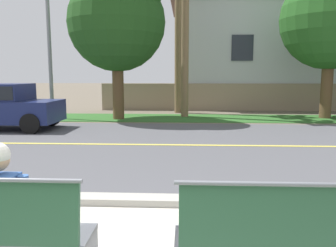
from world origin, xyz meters
TOP-DOWN VIEW (x-y plane):
  - ground_plane at (0.00, 8.00)m, footprint 140.00×140.00m
  - curb_edge at (0.00, 2.35)m, footprint 44.00×0.30m
  - street_asphalt at (0.00, 6.50)m, footprint 52.00×8.00m
  - road_centre_line at (0.00, 6.50)m, footprint 48.00×0.14m
  - far_verge_grass at (0.00, 12.24)m, footprint 48.00×2.80m
  - bench_right at (1.29, 0.43)m, footprint 1.86×0.48m
  - seated_person_blue at (-1.17, 0.60)m, footprint 0.52×0.68m
  - streetlamp at (-5.17, 12.02)m, footprint 0.24×2.10m
  - shade_tree_far_left at (-2.20, 11.69)m, footprint 3.93×3.93m
  - shade_tree_left at (6.56, 12.45)m, footprint 4.11×4.11m
  - garden_wall at (2.58, 15.63)m, footprint 13.00×0.36m
  - house_across_street at (6.00, 18.83)m, footprint 12.74×6.91m

SIDE VIEW (x-z plane):
  - ground_plane at x=0.00m, z-range 0.00..0.00m
  - street_asphalt at x=0.00m, z-range 0.00..0.01m
  - far_verge_grass at x=0.00m, z-range 0.00..0.02m
  - road_centre_line at x=0.00m, z-range 0.01..0.01m
  - curb_edge at x=0.00m, z-range 0.00..0.11m
  - bench_right at x=1.29m, z-range -0.05..0.96m
  - seated_person_blue at x=-1.17m, z-range 0.05..1.30m
  - garden_wall at x=2.58m, z-range 0.00..1.40m
  - house_across_street at x=6.00m, z-range 0.04..6.48m
  - shade_tree_far_left at x=-2.20m, z-range 0.97..7.45m
  - shade_tree_left at x=6.56m, z-range 1.01..7.79m
  - streetlamp at x=-5.17m, z-range 0.52..8.47m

